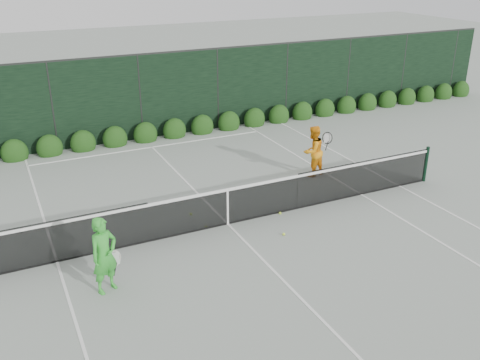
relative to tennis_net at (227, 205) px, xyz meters
name	(u,v)px	position (x,y,z in m)	size (l,w,h in m)	color
ground	(228,224)	(0.02, 0.00, -0.53)	(80.00, 80.00, 0.00)	gray
tennis_net	(227,205)	(0.00, 0.00, 0.00)	(12.90, 0.10, 1.07)	black
player_woman	(104,255)	(-3.31, -1.53, 0.27)	(0.70, 0.60, 1.61)	green
player_man	(313,151)	(3.66, 1.82, 0.25)	(0.93, 0.79, 1.56)	#FF9D15
court_lines	(228,224)	(0.02, 0.00, -0.53)	(11.03, 23.83, 0.01)	white
windscreen_fence	(284,214)	(0.02, -2.71, 0.98)	(32.00, 21.07, 3.06)	black
hedge_row	(145,135)	(0.02, 7.15, -0.30)	(31.66, 0.65, 0.94)	#143A0F
tennis_balls	(240,222)	(0.33, -0.06, -0.50)	(2.17, 2.04, 0.07)	#D0F636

